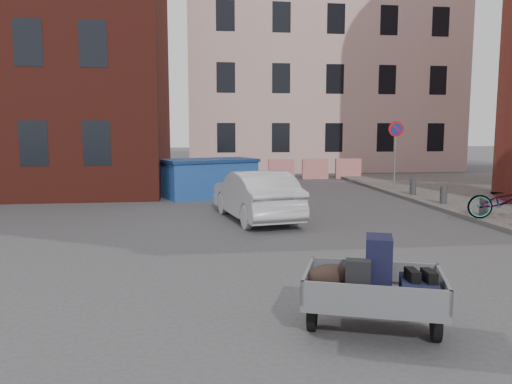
{
  "coord_description": "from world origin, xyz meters",
  "views": [
    {
      "loc": [
        -1.9,
        -9.12,
        2.45
      ],
      "look_at": [
        -0.51,
        1.53,
        1.1
      ],
      "focal_mm": 35.0,
      "sensor_mm": 36.0,
      "label": 1
    }
  ],
  "objects": [
    {
      "name": "trailer",
      "position": [
        0.21,
        -3.63,
        0.61
      ],
      "size": [
        1.88,
        1.98,
        1.2
      ],
      "rotation": [
        0.0,
        0.0,
        -0.35
      ],
      "color": "black",
      "rests_on": "ground"
    },
    {
      "name": "barriers",
      "position": [
        4.2,
        15.0,
        0.5
      ],
      "size": [
        4.7,
        0.18,
        1.0
      ],
      "color": "red",
      "rests_on": "ground"
    },
    {
      "name": "bicycle",
      "position": [
        6.2,
        2.8,
        0.61
      ],
      "size": [
        1.95,
        1.12,
        0.97
      ],
      "primitive_type": "imported",
      "rotation": [
        0.0,
        0.0,
        1.29
      ],
      "color": "black",
      "rests_on": "sidewalk"
    },
    {
      "name": "bollards",
      "position": [
        6.0,
        3.4,
        0.4
      ],
      "size": [
        0.22,
        9.02,
        0.55
      ],
      "color": "#3A3A3D",
      "rests_on": "sidewalk"
    },
    {
      "name": "no_parking_sign",
      "position": [
        6.0,
        9.48,
        2.01
      ],
      "size": [
        0.6,
        0.09,
        2.65
      ],
      "color": "gray",
      "rests_on": "sidewalk"
    },
    {
      "name": "silver_car",
      "position": [
        -0.18,
        4.23,
        0.67
      ],
      "size": [
        2.15,
        4.27,
        1.34
      ],
      "primitive_type": "imported",
      "rotation": [
        0.0,
        0.0,
        3.33
      ],
      "color": "#B9BBC1",
      "rests_on": "ground"
    },
    {
      "name": "building_pink",
      "position": [
        6.0,
        22.0,
        7.0
      ],
      "size": [
        16.0,
        8.0,
        14.0
      ],
      "primitive_type": "cube",
      "color": "beige",
      "rests_on": "ground"
    },
    {
      "name": "ground",
      "position": [
        0.0,
        0.0,
        0.0
      ],
      "size": [
        120.0,
        120.0,
        0.0
      ],
      "primitive_type": "plane",
      "color": "#38383A",
      "rests_on": "ground"
    },
    {
      "name": "building_brick",
      "position": [
        -9.0,
        13.0,
        7.0
      ],
      "size": [
        12.0,
        10.0,
        14.0
      ],
      "primitive_type": "cube",
      "color": "#591E16",
      "rests_on": "ground"
    },
    {
      "name": "dumpster",
      "position": [
        -1.25,
        9.02,
        0.7
      ],
      "size": [
        3.7,
        2.76,
        1.39
      ],
      "rotation": [
        0.0,
        0.0,
        0.36
      ],
      "color": "#214EA1",
      "rests_on": "ground"
    }
  ]
}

